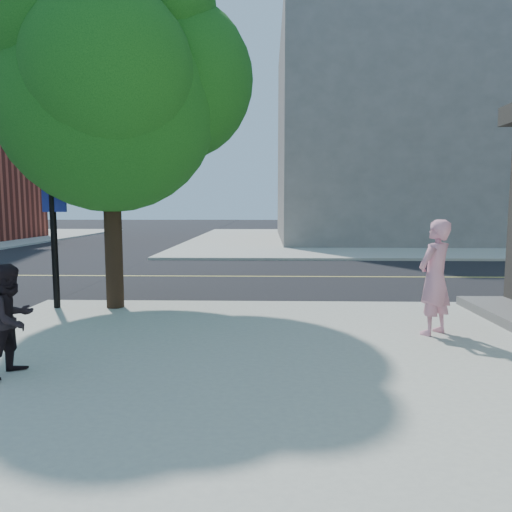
{
  "coord_description": "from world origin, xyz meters",
  "views": [
    {
      "loc": [
        4.16,
        -10.49,
        2.3
      ],
      "look_at": [
        3.92,
        -1.21,
        1.3
      ],
      "focal_mm": 32.32,
      "sensor_mm": 36.0,
      "label": 1
    }
  ],
  "objects": [
    {
      "name": "pedestrian",
      "position": [
        0.85,
        -4.74,
        0.84
      ],
      "size": [
        0.69,
        0.81,
        1.45
      ],
      "primitive_type": "imported",
      "rotation": [
        0.0,
        0.0,
        1.35
      ],
      "color": "black",
      "rests_on": "sidewalk_se"
    },
    {
      "name": "man_on_phone",
      "position": [
        6.99,
        -2.69,
        1.1
      ],
      "size": [
        0.85,
        0.82,
        1.96
      ],
      "primitive_type": "imported",
      "rotation": [
        0.0,
        0.0,
        3.82
      ],
      "color": "pink",
      "rests_on": "sidewalk_se"
    },
    {
      "name": "sidewalk_ne",
      "position": [
        13.5,
        21.5,
        0.06
      ],
      "size": [
        29.0,
        25.0,
        0.12
      ],
      "primitive_type": "cube",
      "color": "#ADAEA0",
      "rests_on": "ground"
    },
    {
      "name": "road_ew",
      "position": [
        0.0,
        4.5,
        0.01
      ],
      "size": [
        140.0,
        9.0,
        0.01
      ],
      "primitive_type": "cube",
      "color": "black",
      "rests_on": "ground"
    },
    {
      "name": "filler_ne",
      "position": [
        14.0,
        22.0,
        7.12
      ],
      "size": [
        18.0,
        16.0,
        14.0
      ],
      "primitive_type": "cube",
      "color": "slate",
      "rests_on": "sidewalk_ne"
    },
    {
      "name": "street_tree",
      "position": [
        0.97,
        -0.72,
        4.96
      ],
      "size": [
        5.66,
        5.14,
        7.51
      ],
      "rotation": [
        0.0,
        0.0,
        0.16
      ],
      "color": "black",
      "rests_on": "sidewalk_se"
    },
    {
      "name": "ground",
      "position": [
        0.0,
        0.0,
        0.0
      ],
      "size": [
        140.0,
        140.0,
        0.0
      ],
      "primitive_type": "plane",
      "color": "black",
      "rests_on": "ground"
    }
  ]
}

